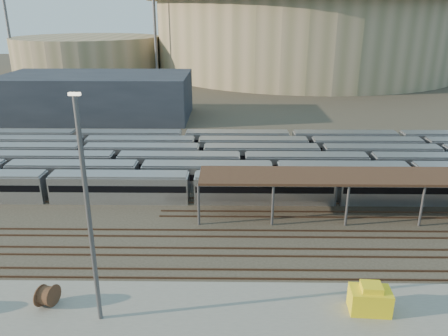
% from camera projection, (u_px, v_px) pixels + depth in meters
% --- Properties ---
extents(ground, '(420.00, 420.00, 0.00)m').
position_uv_depth(ground, '(268.00, 230.00, 50.00)').
color(ground, '#383026').
rests_on(ground, ground).
extents(apron, '(50.00, 9.00, 0.20)m').
position_uv_depth(apron, '(222.00, 315.00, 35.94)').
color(apron, gray).
rests_on(apron, ground).
extents(subway_trains, '(131.88, 23.90, 3.60)m').
position_uv_depth(subway_trains, '(275.00, 162.00, 66.74)').
color(subway_trains, silver).
rests_on(subway_trains, ground).
extents(empty_tracks, '(170.00, 9.62, 0.18)m').
position_uv_depth(empty_tracks, '(272.00, 252.00, 45.27)').
color(empty_tracks, '#4C3323').
rests_on(empty_tracks, ground).
extents(stadium, '(124.00, 124.00, 32.50)m').
position_uv_depth(stadium, '(303.00, 29.00, 175.58)').
color(stadium, gray).
rests_on(stadium, ground).
extents(secondary_arena, '(56.00, 56.00, 14.00)m').
position_uv_depth(secondary_arena, '(88.00, 55.00, 170.55)').
color(secondary_arena, gray).
rests_on(secondary_arena, ground).
extents(service_building, '(42.00, 20.00, 10.00)m').
position_uv_depth(service_building, '(97.00, 96.00, 100.44)').
color(service_building, '#1E232D').
rests_on(service_building, ground).
extents(floodlight_0, '(4.00, 1.00, 38.40)m').
position_uv_depth(floodlight_0, '(155.00, 19.00, 146.70)').
color(floodlight_0, '#57565B').
rests_on(floodlight_0, ground).
extents(floodlight_1, '(4.00, 1.00, 38.40)m').
position_uv_depth(floodlight_1, '(7.00, 19.00, 156.82)').
color(floodlight_1, '#57565B').
rests_on(floodlight_1, ground).
extents(floodlight_3, '(4.00, 1.00, 38.40)m').
position_uv_depth(floodlight_3, '(218.00, 17.00, 193.41)').
color(floodlight_3, '#57565B').
rests_on(floodlight_3, ground).
extents(cable_reel_east, '(1.56, 2.12, 1.89)m').
position_uv_depth(cable_reel_east, '(47.00, 296.00, 36.69)').
color(cable_reel_east, brown).
rests_on(cable_reel_east, apron).
extents(yard_light_pole, '(0.81, 0.36, 18.36)m').
position_uv_depth(yard_light_pole, '(89.00, 215.00, 32.30)').
color(yard_light_pole, '#57565B').
rests_on(yard_light_pole, apron).
extents(yellow_equipment, '(3.42, 2.28, 2.05)m').
position_uv_depth(yellow_equipment, '(370.00, 300.00, 35.95)').
color(yellow_equipment, yellow).
rests_on(yellow_equipment, apron).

